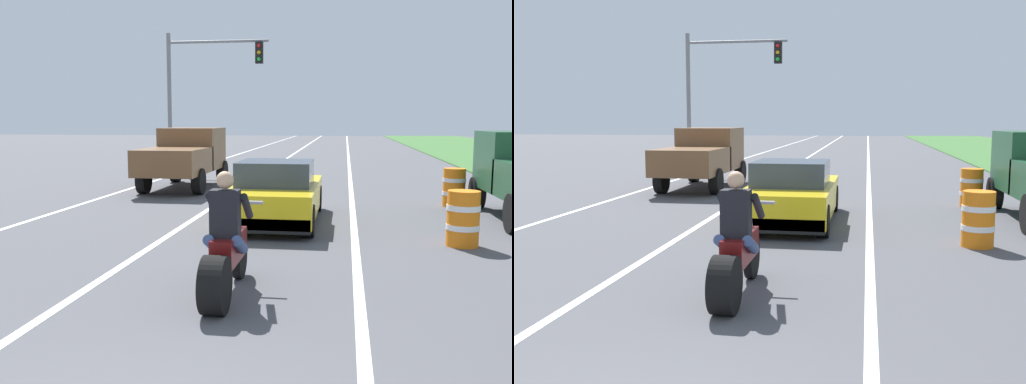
# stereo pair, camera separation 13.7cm
# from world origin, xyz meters

# --- Properties ---
(lane_stripe_left_solid) EXTENTS (0.14, 120.00, 0.01)m
(lane_stripe_left_solid) POSITION_xyz_m (-5.40, 20.00, 0.00)
(lane_stripe_left_solid) COLOR white
(lane_stripe_left_solid) RESTS_ON ground
(lane_stripe_right_solid) EXTENTS (0.14, 120.00, 0.01)m
(lane_stripe_right_solid) POSITION_xyz_m (1.80, 20.00, 0.00)
(lane_stripe_right_solid) COLOR white
(lane_stripe_right_solid) RESTS_ON ground
(lane_stripe_centre_dashed) EXTENTS (0.14, 120.00, 0.01)m
(lane_stripe_centre_dashed) POSITION_xyz_m (-1.80, 20.00, 0.00)
(lane_stripe_centre_dashed) COLOR white
(lane_stripe_centre_dashed) RESTS_ON ground
(motorcycle_with_rider) EXTENTS (0.70, 2.21, 1.62)m
(motorcycle_with_rider) POSITION_xyz_m (0.12, 4.21, 0.59)
(motorcycle_with_rider) COLOR black
(motorcycle_with_rider) RESTS_ON ground
(sports_car_yellow) EXTENTS (1.84, 4.30, 1.37)m
(sports_car_yellow) POSITION_xyz_m (0.11, 9.70, 0.63)
(sports_car_yellow) COLOR yellow
(sports_car_yellow) RESTS_ON ground
(pickup_truck_left_lane_brown) EXTENTS (2.02, 4.80, 1.98)m
(pickup_truck_left_lane_brown) POSITION_xyz_m (-3.65, 15.59, 1.11)
(pickup_truck_left_lane_brown) COLOR brown
(pickup_truck_left_lane_brown) RESTS_ON ground
(traffic_light_mast_near) EXTENTS (4.50, 0.34, 6.00)m
(traffic_light_mast_near) POSITION_xyz_m (-4.75, 21.82, 3.99)
(traffic_light_mast_near) COLOR gray
(traffic_light_mast_near) RESTS_ON ground
(construction_barrel_nearest) EXTENTS (0.58, 0.58, 1.00)m
(construction_barrel_nearest) POSITION_xyz_m (3.69, 7.82, 0.50)
(construction_barrel_nearest) COLOR orange
(construction_barrel_nearest) RESTS_ON ground
(construction_barrel_mid) EXTENTS (0.58, 0.58, 1.00)m
(construction_barrel_mid) POSITION_xyz_m (4.42, 12.71, 0.50)
(construction_barrel_mid) COLOR orange
(construction_barrel_mid) RESTS_ON ground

